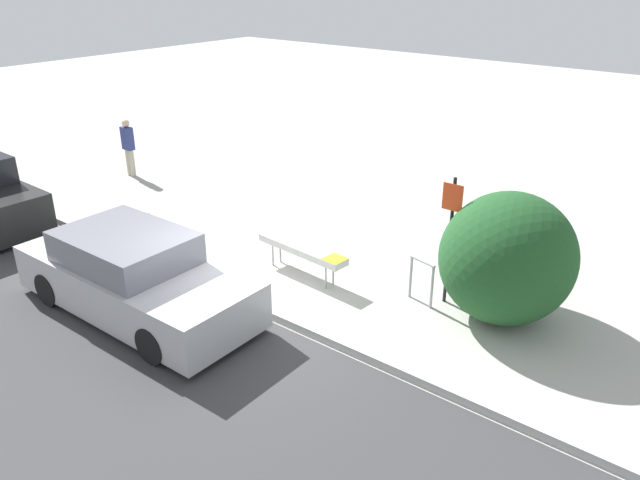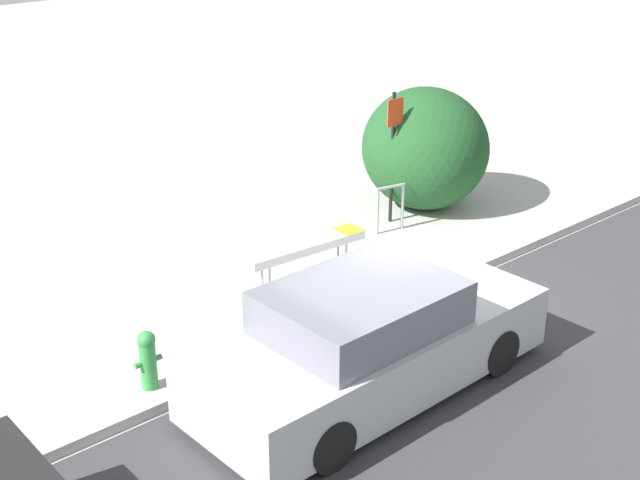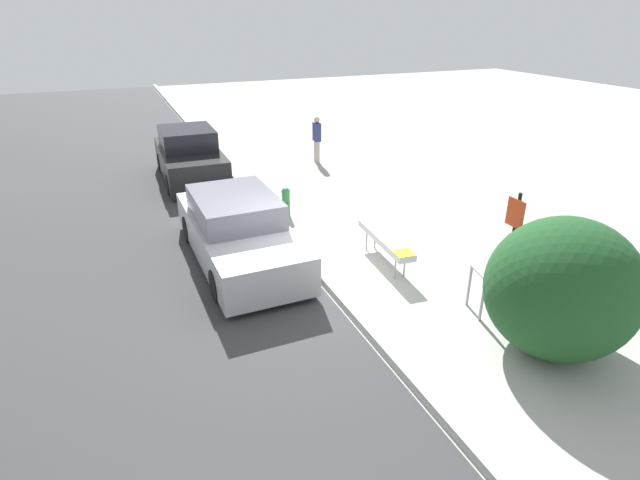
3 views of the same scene
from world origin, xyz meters
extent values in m
plane|color=#ADAAA3|center=(0.00, 0.00, 0.00)|extent=(60.00, 60.00, 0.00)
cube|color=#B7B7B2|center=(0.00, 0.00, 0.07)|extent=(60.00, 0.20, 0.13)
cylinder|color=#99999E|center=(-1.07, 1.44, 0.24)|extent=(0.04, 0.04, 0.48)
cylinder|color=#99999E|center=(0.34, 1.33, 0.24)|extent=(0.04, 0.04, 0.48)
cylinder|color=#99999E|center=(-1.05, 1.64, 0.24)|extent=(0.04, 0.04, 0.48)
cylinder|color=#99999E|center=(0.36, 1.54, 0.24)|extent=(0.04, 0.04, 0.48)
cube|color=silver|center=(-0.35, 1.49, 0.55)|extent=(2.04, 0.52, 0.13)
cube|color=yellow|center=(0.48, 1.42, 0.62)|extent=(0.39, 0.39, 0.01)
cylinder|color=#99999E|center=(1.70, 2.04, 0.40)|extent=(0.05, 0.05, 0.80)
cylinder|color=#99999E|center=(2.19, 1.93, 0.40)|extent=(0.05, 0.05, 0.80)
cylinder|color=#99999E|center=(1.95, 1.98, 0.80)|extent=(0.55, 0.17, 0.05)
cylinder|color=black|center=(2.27, 2.28, 1.15)|extent=(0.06, 0.06, 2.30)
cube|color=red|center=(2.27, 2.24, 1.97)|extent=(0.36, 0.02, 0.46)
cylinder|color=#338C3F|center=(-3.67, 0.46, 0.30)|extent=(0.20, 0.20, 0.60)
sphere|color=#338C3F|center=(-3.67, 0.46, 0.66)|extent=(0.22, 0.22, 0.22)
cylinder|color=#338C3F|center=(-3.81, 0.46, 0.36)|extent=(0.08, 0.07, 0.07)
cylinder|color=#338C3F|center=(-3.53, 0.46, 0.36)|extent=(0.08, 0.07, 0.07)
ellipsoid|color=#1E4C23|center=(3.25, 2.43, 1.09)|extent=(2.20, 2.32, 2.18)
cylinder|color=black|center=(-0.28, -0.45, 0.30)|extent=(0.60, 0.19, 0.60)
cylinder|color=black|center=(-0.25, -2.09, 0.30)|extent=(0.60, 0.19, 0.60)
cylinder|color=black|center=(-3.10, -0.49, 0.30)|extent=(0.60, 0.19, 0.60)
cylinder|color=black|center=(-3.07, -2.13, 0.30)|extent=(0.60, 0.19, 0.60)
cube|color=#B7B7BC|center=(-1.67, -1.29, 0.51)|extent=(4.57, 1.85, 0.77)
cube|color=slate|center=(-1.86, -1.29, 1.15)|extent=(2.21, 1.64, 0.54)
camera|label=1|loc=(6.57, -6.62, 5.52)|focal=35.00mm
camera|label=2|loc=(-8.14, -7.78, 5.93)|focal=50.00mm
camera|label=3|loc=(7.79, -3.44, 4.89)|focal=28.00mm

